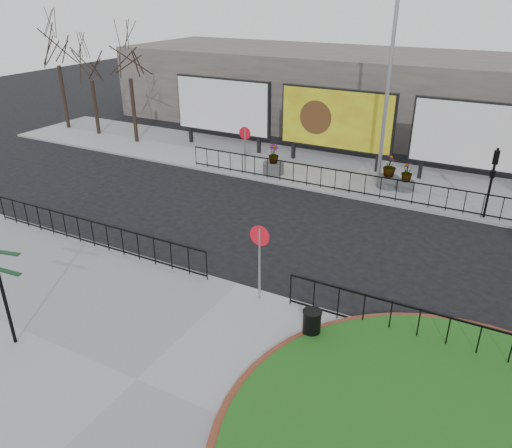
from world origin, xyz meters
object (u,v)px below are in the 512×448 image
Objects in this scene: lamp_post at (388,87)px; fingerpost_sign at (0,279)px; litter_bin at (312,324)px; planter_b at (389,175)px; billboard_mid at (336,120)px; planter_a at (273,164)px; planter_c at (406,179)px.

fingerpost_sign is at bearing -108.10° from lamp_post.
planter_b is (-1.17, 12.47, 0.16)m from litter_bin.
billboard_mid is at bearing 107.91° from litter_bin.
planter_a is 1.11× the size of planter_c.
planter_b is (5.75, 0.85, 0.09)m from planter_a.
planter_c is at bearing 62.71° from fingerpost_sign.
billboard_mid is 4.23m from lamp_post.
planter_b is (3.50, -1.97, -1.87)m from billboard_mid.
planter_c is (4.33, -1.98, -1.95)m from billboard_mid.
planter_c is (6.70, 16.42, -1.47)m from fingerpost_sign.
planter_b reaches higher than litter_bin.
lamp_post is 4.38m from planter_c.
litter_bin is 0.57× the size of planter_a.
planter_c is (-0.33, 12.46, 0.09)m from litter_bin.
billboard_mid is at bearing 155.42° from planter_c.
fingerpost_sign is at bearing -97.31° from billboard_mid.
planter_a reaches higher than planter_c.
billboard_mid is 15.31m from litter_bin.
planter_b reaches higher than planter_a.
lamp_post is at bearing -33.25° from billboard_mid.
planter_b is 1.17× the size of planter_c.
lamp_post is at bearing 9.19° from planter_a.
planter_c is at bearing -0.46° from lamp_post.
litter_bin is 12.52m from planter_b.
planter_b is (5.86, 16.43, -1.39)m from fingerpost_sign.
billboard_mid is 4.43m from planter_b.
billboard_mid is 5.15m from planter_c.
litter_bin is at bearing -59.23° from planter_a.
billboard_mid is at bearing 51.42° from planter_a.
lamp_post reaches higher than planter_b.
planter_b is at bearing 95.34° from litter_bin.
lamp_post reaches higher than billboard_mid.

